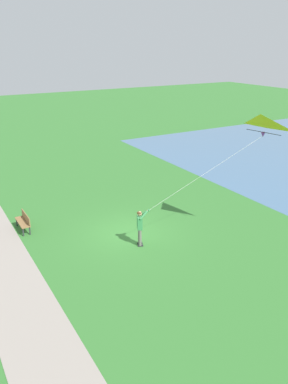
% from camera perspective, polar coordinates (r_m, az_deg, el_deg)
% --- Properties ---
extents(ground_plane, '(120.00, 120.00, 0.00)m').
position_cam_1_polar(ground_plane, '(19.67, -2.35, -6.05)').
color(ground_plane, '#33702D').
extents(walkway_path, '(2.48, 32.01, 0.02)m').
position_cam_1_polar(walkway_path, '(16.36, -18.40, -13.32)').
color(walkway_path, gray).
rests_on(walkway_path, ground).
extents(person_kite_flyer, '(0.63, 0.49, 1.83)m').
position_cam_1_polar(person_kite_flyer, '(18.12, -0.57, -4.83)').
color(person_kite_flyer, '#232328').
rests_on(person_kite_flyer, ground).
extents(flying_kite, '(4.94, 3.04, 4.21)m').
position_cam_1_polar(flying_kite, '(17.85, 16.48, 9.10)').
color(flying_kite, yellow).
extents(park_bench_near_walkway, '(0.44, 1.50, 0.88)m').
position_cam_1_polar(park_bench_near_walkway, '(20.71, -17.16, -4.02)').
color(park_bench_near_walkway, olive).
rests_on(park_bench_near_walkway, ground).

